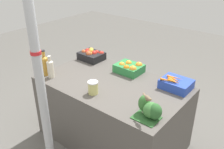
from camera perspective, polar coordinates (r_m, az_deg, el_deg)
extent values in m
plane|color=#605E59|center=(3.16, 0.00, -14.20)|extent=(10.00, 10.00, 0.00)
cube|color=#56514C|center=(2.93, 0.00, -8.50)|extent=(1.60, 0.96, 0.77)
cylinder|color=#B7BABF|center=(2.22, -16.65, 1.98)|extent=(0.08, 0.08, 2.37)
cylinder|color=red|center=(2.17, -17.05, 4.82)|extent=(0.09, 0.09, 0.03)
cube|color=black|center=(3.29, -4.71, 4.24)|extent=(0.31, 0.25, 0.10)
sphere|color=gold|center=(3.24, -5.02, 4.70)|extent=(0.06, 0.06, 0.06)
sphere|color=gold|center=(3.33, -4.79, 5.35)|extent=(0.06, 0.06, 0.06)
sphere|color=red|center=(3.29, -3.47, 5.03)|extent=(0.07, 0.07, 0.07)
sphere|color=red|center=(3.26, -2.43, 4.83)|extent=(0.07, 0.07, 0.07)
sphere|color=red|center=(3.31, -5.64, 5.03)|extent=(0.07, 0.07, 0.07)
sphere|color=gold|center=(3.37, -4.75, 5.62)|extent=(0.07, 0.07, 0.07)
sphere|color=#BC562D|center=(3.23, -5.33, 4.66)|extent=(0.08, 0.08, 0.08)
sphere|color=red|center=(3.38, -5.61, 5.46)|extent=(0.06, 0.06, 0.06)
sphere|color=gold|center=(3.26, -5.44, 4.72)|extent=(0.07, 0.07, 0.07)
sphere|color=#BC562D|center=(3.32, -6.46, 5.16)|extent=(0.06, 0.06, 0.06)
sphere|color=red|center=(3.25, -4.13, 4.84)|extent=(0.07, 0.07, 0.07)
cube|color=#2D8442|center=(2.94, 3.91, 1.40)|extent=(0.31, 0.25, 0.10)
sphere|color=orange|center=(2.85, 3.30, 1.53)|extent=(0.07, 0.07, 0.07)
sphere|color=orange|center=(2.93, 6.18, 2.11)|extent=(0.08, 0.08, 0.08)
sphere|color=orange|center=(2.93, 6.22, 2.03)|extent=(0.08, 0.08, 0.08)
sphere|color=orange|center=(2.97, 3.81, 2.56)|extent=(0.07, 0.07, 0.07)
sphere|color=orange|center=(2.82, 4.79, 1.23)|extent=(0.08, 0.08, 0.08)
sphere|color=orange|center=(2.93, 2.25, 2.20)|extent=(0.07, 0.07, 0.07)
cube|color=#2847B7|center=(2.68, 14.46, -2.13)|extent=(0.31, 0.25, 0.10)
cone|color=orange|center=(2.64, 14.12, -1.10)|extent=(0.13, 0.06, 0.03)
cone|color=orange|center=(2.61, 13.88, -1.38)|extent=(0.15, 0.08, 0.03)
cone|color=orange|center=(2.59, 14.06, -1.52)|extent=(0.12, 0.05, 0.02)
cone|color=orange|center=(2.59, 12.68, -1.35)|extent=(0.16, 0.05, 0.02)
cone|color=orange|center=(2.66, 14.18, -0.67)|extent=(0.17, 0.05, 0.02)
cone|color=orange|center=(2.58, 13.89, -1.55)|extent=(0.13, 0.03, 0.02)
cube|color=#2D602D|center=(2.20, 7.84, -9.75)|extent=(0.22, 0.18, 0.01)
ellipsoid|color=#2D602D|center=(2.15, 9.74, -8.32)|extent=(0.12, 0.12, 0.14)
cylinder|color=#B2C693|center=(2.19, 9.62, -9.65)|extent=(0.03, 0.03, 0.02)
ellipsoid|color=#427F3D|center=(2.17, 8.90, -8.04)|extent=(0.14, 0.14, 0.14)
cylinder|color=#B2C693|center=(2.20, 8.79, -9.31)|extent=(0.03, 0.03, 0.02)
ellipsoid|color=#387033|center=(2.20, 7.35, -6.52)|extent=(0.10, 0.10, 0.16)
cylinder|color=#B2C693|center=(2.25, 7.22, -8.33)|extent=(0.03, 0.03, 0.02)
cylinder|color=gold|center=(2.95, -15.06, 1.78)|extent=(0.08, 0.08, 0.21)
cone|color=gold|center=(2.90, -15.33, 3.90)|extent=(0.08, 0.08, 0.03)
cylinder|color=gold|center=(2.89, -15.43, 4.64)|extent=(0.04, 0.04, 0.05)
cylinder|color=#2D2D33|center=(2.87, -15.51, 5.27)|extent=(0.04, 0.04, 0.01)
cylinder|color=beige|center=(2.88, -13.86, 1.10)|extent=(0.07, 0.07, 0.19)
cone|color=beige|center=(2.84, -14.09, 3.00)|extent=(0.07, 0.07, 0.02)
cylinder|color=beige|center=(2.83, -14.15, 3.51)|extent=(0.03, 0.03, 0.04)
cylinder|color=silver|center=(2.82, -14.21, 3.99)|extent=(0.04, 0.04, 0.01)
cylinder|color=#D1CC75|center=(2.50, -4.35, -3.11)|extent=(0.10, 0.10, 0.12)
cylinder|color=white|center=(2.47, -4.41, -1.77)|extent=(0.11, 0.11, 0.01)
cube|color=#4C3D2D|center=(2.09, 8.08, -5.89)|extent=(0.02, 0.02, 0.01)
ellipsoid|color=#7A664C|center=(2.08, 8.12, -5.36)|extent=(0.08, 0.07, 0.04)
sphere|color=#897556|center=(2.04, 8.73, -5.65)|extent=(0.03, 0.03, 0.03)
cone|color=#4C3D28|center=(2.03, 8.89, -5.81)|extent=(0.02, 0.01, 0.01)
cube|color=#7A664C|center=(2.12, 7.42, -4.55)|extent=(0.04, 0.03, 0.01)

